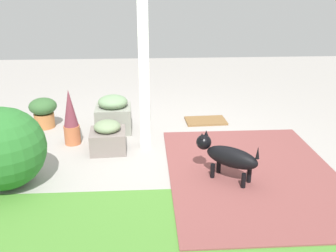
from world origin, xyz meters
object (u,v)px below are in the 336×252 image
object	(u,v)px
stone_planter_near	(108,137)
terracotta_pot_broad	(43,111)
porch_pillar	(144,55)
round_shrub	(3,148)
stone_planter_nearest	(113,114)
dog	(227,156)
terracotta_pot_spiky	(71,118)
doormat	(206,121)

from	to	relation	value
stone_planter_near	terracotta_pot_broad	xyz separation A→B (m)	(0.98, -0.86, 0.07)
porch_pillar	round_shrub	bearing A→B (deg)	33.08
stone_planter_near	stone_planter_nearest	bearing A→B (deg)	-91.89
terracotta_pot_broad	dog	distance (m)	2.81
porch_pillar	dog	bearing A→B (deg)	131.96
porch_pillar	terracotta_pot_spiky	world-z (taller)	porch_pillar
terracotta_pot_broad	doormat	distance (m)	2.34
stone_planter_nearest	terracotta_pot_spiky	size ratio (longest dim) A/B	0.71
doormat	terracotta_pot_broad	bearing A→B (deg)	1.88
porch_pillar	doormat	xyz separation A→B (m)	(-0.90, -0.82, -1.13)
round_shrub	terracotta_pot_broad	bearing A→B (deg)	-88.44
terracotta_pot_spiky	terracotta_pot_broad	xyz separation A→B (m)	(0.50, -0.61, -0.10)
porch_pillar	doormat	world-z (taller)	porch_pillar
terracotta_pot_broad	stone_planter_nearest	bearing A→B (deg)	168.31
porch_pillar	terracotta_pot_broad	bearing A→B (deg)	-27.38
porch_pillar	stone_planter_near	size ratio (longest dim) A/B	5.12
round_shrub	terracotta_pot_spiky	distance (m)	1.13
porch_pillar	round_shrub	size ratio (longest dim) A/B	2.80
dog	terracotta_pot_broad	bearing A→B (deg)	-36.37
stone_planter_nearest	terracotta_pot_broad	bearing A→B (deg)	-11.69
round_shrub	doormat	world-z (taller)	round_shrub
doormat	round_shrub	bearing A→B (deg)	37.01
stone_planter_nearest	dog	size ratio (longest dim) A/B	0.83
dog	doormat	xyz separation A→B (m)	(-0.06, -1.74, -0.26)
stone_planter_nearest	doormat	distance (m)	1.38
round_shrub	terracotta_pot_broad	world-z (taller)	round_shrub
stone_planter_nearest	dog	distance (m)	1.93
round_shrub	terracotta_pot_spiky	bearing A→B (deg)	-113.89
porch_pillar	doormat	bearing A→B (deg)	-137.61
stone_planter_near	round_shrub	world-z (taller)	round_shrub
terracotta_pot_broad	terracotta_pot_spiky	bearing A→B (deg)	129.24
terracotta_pot_broad	doormat	bearing A→B (deg)	-178.12
terracotta_pot_broad	dog	xyz separation A→B (m)	(-2.26, 1.67, 0.03)
round_shrub	terracotta_pot_broad	distance (m)	1.65
dog	terracotta_pot_spiky	bearing A→B (deg)	-30.87
terracotta_pot_broad	doormat	world-z (taller)	terracotta_pot_broad
stone_planter_nearest	doormat	xyz separation A→B (m)	(-1.33, -0.28, -0.23)
porch_pillar	round_shrub	xyz separation A→B (m)	(1.39, 0.90, -0.74)
porch_pillar	terracotta_pot_broad	world-z (taller)	porch_pillar
round_shrub	doormat	bearing A→B (deg)	-142.99
porch_pillar	doormat	distance (m)	1.66
porch_pillar	dog	distance (m)	1.52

